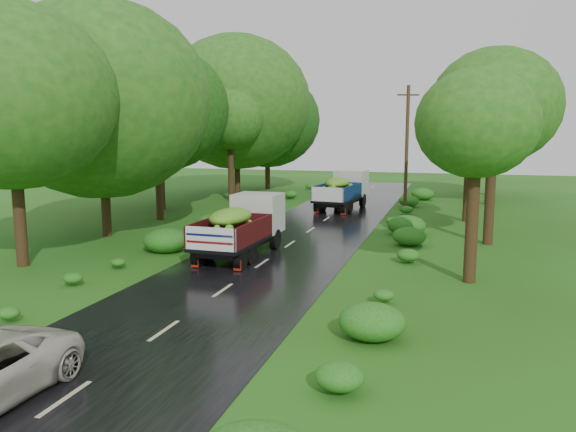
% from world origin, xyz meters
% --- Properties ---
extents(ground, '(120.00, 120.00, 0.00)m').
position_xyz_m(ground, '(0.00, 0.00, 0.00)').
color(ground, '#264F11').
rests_on(ground, ground).
extents(road, '(6.50, 80.00, 0.02)m').
position_xyz_m(road, '(0.00, 5.00, 0.01)').
color(road, black).
rests_on(road, ground).
extents(road_lines, '(0.12, 69.60, 0.00)m').
position_xyz_m(road_lines, '(0.00, 6.00, 0.02)').
color(road_lines, '#BFB78C').
rests_on(road_lines, road).
extents(truck_near, '(2.25, 5.95, 2.48)m').
position_xyz_m(truck_near, '(-1.26, 9.21, 1.40)').
color(truck_near, black).
rests_on(truck_near, ground).
extents(truck_far, '(2.85, 6.26, 2.54)m').
position_xyz_m(truck_far, '(0.12, 24.55, 1.44)').
color(truck_far, black).
rests_on(truck_far, ground).
extents(utility_pole, '(1.35, 0.67, 8.18)m').
position_xyz_m(utility_pole, '(4.25, 24.69, 4.21)').
color(utility_pole, '#382616').
rests_on(utility_pole, ground).
extents(trees_left, '(7.06, 34.79, 9.82)m').
position_xyz_m(trees_left, '(-9.82, 21.95, 6.71)').
color(trees_left, black).
rests_on(trees_left, ground).
extents(trees_right, '(5.37, 31.97, 7.94)m').
position_xyz_m(trees_right, '(9.16, 23.56, 5.77)').
color(trees_right, black).
rests_on(trees_right, ground).
extents(shrubs, '(11.90, 44.00, 0.70)m').
position_xyz_m(shrubs, '(0.00, 14.00, 0.35)').
color(shrubs, '#1D5A15').
rests_on(shrubs, ground).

